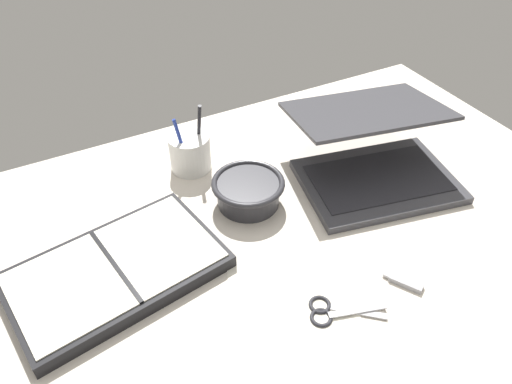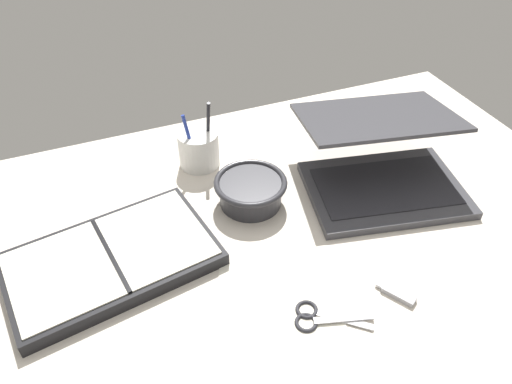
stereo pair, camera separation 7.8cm
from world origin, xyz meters
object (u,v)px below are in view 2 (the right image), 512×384
Objects in this scene: scissors at (316,317)px; pen_cup at (199,148)px; planner at (112,259)px; bowl at (251,190)px; laptop at (382,164)px.

pen_cup is at bearing 124.73° from scissors.
planner reaches higher than scissors.
pen_cup is at bearing 109.33° from bowl.
scissors is (5.48, -48.85, -4.03)cm from pen_cup.
scissors is at bearing -83.60° from pen_cup.
bowl is 18.26cm from pen_cup.
planner is 38.83cm from scissors.
pen_cup reaches higher than scissors.
scissors is at bearing -91.01° from bowl.
bowl is at bearing 3.01° from planner.
pen_cup is 1.28× the size of scissors.
bowl is at bearing -177.62° from laptop.
planner is at bearing -166.38° from laptop.
scissors is at bearing -125.97° from laptop.
bowl is (-28.87, 4.62, -1.99)cm from laptop.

